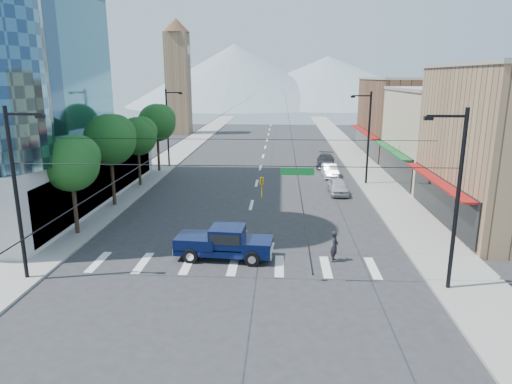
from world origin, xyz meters
TOP-DOWN VIEW (x-y plane):
  - ground at (0.00, 0.00)m, footprint 160.00×160.00m
  - sidewalk_left at (-12.00, 40.00)m, footprint 4.00×120.00m
  - sidewalk_right at (12.00, 40.00)m, footprint 4.00×120.00m
  - shop_mid at (20.00, 24.00)m, footprint 12.00×14.00m
  - shop_far at (20.00, 40.00)m, footprint 12.00×18.00m
  - clock_tower at (-16.50, 62.00)m, footprint 4.80×4.80m
  - mountain_left at (-15.00, 150.00)m, footprint 80.00×80.00m
  - mountain_right at (20.00, 160.00)m, footprint 90.00×90.00m
  - tree_near at (-11.07, 6.10)m, footprint 3.65×3.64m
  - tree_midnear at (-11.07, 13.10)m, footprint 4.09×4.09m
  - tree_midfar at (-11.07, 20.10)m, footprint 3.65×3.64m
  - tree_far at (-11.07, 27.10)m, footprint 4.09×4.09m
  - signal_rig at (0.19, -1.00)m, footprint 21.80×0.20m
  - lamp_pole_nw at (-10.67, 30.00)m, footprint 2.00×0.25m
  - lamp_pole_ne at (10.67, 22.00)m, footprint 2.00×0.25m
  - pickup_truck at (-0.85, 2.51)m, footprint 5.82×2.54m
  - pedestrian at (5.55, 2.43)m, footprint 0.58×0.75m
  - parked_car_near at (7.60, 18.10)m, footprint 1.71×4.07m
  - parked_car_mid at (7.60, 25.45)m, footprint 1.56×4.17m
  - parked_car_far at (7.67, 31.18)m, footprint 2.56×5.24m

SIDE VIEW (x-z plane):
  - ground at x=0.00m, z-range 0.00..0.00m
  - sidewalk_left at x=-12.00m, z-range 0.00..0.15m
  - sidewalk_right at x=12.00m, z-range 0.00..0.15m
  - parked_car_mid at x=7.60m, z-range 0.00..1.36m
  - parked_car_near at x=7.60m, z-range 0.00..1.38m
  - parked_car_far at x=7.67m, z-range 0.00..1.47m
  - pedestrian at x=5.55m, z-range 0.00..1.82m
  - pickup_truck at x=-0.85m, z-range 0.04..1.97m
  - shop_mid at x=20.00m, z-range 0.00..9.00m
  - signal_rig at x=0.19m, z-range 0.14..9.14m
  - lamp_pole_nw at x=-10.67m, z-range 0.44..9.44m
  - lamp_pole_ne at x=10.67m, z-range 0.44..9.44m
  - tree_near at x=-11.07m, z-range 1.64..8.34m
  - tree_midfar at x=-11.07m, z-range 1.64..8.34m
  - shop_far at x=20.00m, z-range 0.00..10.00m
  - tree_midnear at x=-11.07m, z-range 1.83..9.35m
  - tree_far at x=-11.07m, z-range 1.83..9.35m
  - mountain_right at x=20.00m, z-range 0.00..18.00m
  - clock_tower at x=-16.50m, z-range 0.44..20.84m
  - mountain_left at x=-15.00m, z-range 0.00..22.00m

